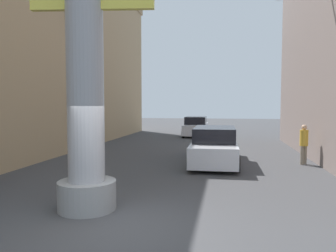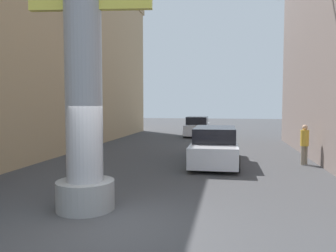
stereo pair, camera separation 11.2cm
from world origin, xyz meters
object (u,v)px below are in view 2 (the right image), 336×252
(neon_sign_pole, at_px, (83,25))
(car_far, at_px, (197,127))
(street_lamp, at_px, (323,61))
(pedestrian_far_left, at_px, (100,128))
(palm_tree_mid_left, at_px, (49,47))
(car_lead, at_px, (215,146))
(pedestrian_mid_right, at_px, (305,142))

(neon_sign_pole, height_order, car_far, neon_sign_pole)
(street_lamp, distance_m, pedestrian_far_left, 13.68)
(palm_tree_mid_left, height_order, pedestrian_far_left, palm_tree_mid_left)
(car_far, relative_size, palm_tree_mid_left, 0.60)
(car_lead, height_order, pedestrian_mid_right, pedestrian_mid_right)
(neon_sign_pole, height_order, street_lamp, neon_sign_pole)
(street_lamp, relative_size, car_far, 1.47)
(neon_sign_pole, relative_size, palm_tree_mid_left, 1.28)
(car_lead, xyz_separation_m, palm_tree_mid_left, (-8.45, 1.25, 4.69))
(neon_sign_pole, distance_m, street_lamp, 9.26)
(car_far, xyz_separation_m, pedestrian_far_left, (-5.64, -6.56, 0.30))
(pedestrian_mid_right, xyz_separation_m, pedestrian_far_left, (-11.29, 5.41, 0.05))
(car_far, height_order, palm_tree_mid_left, palm_tree_mid_left)
(street_lamp, bearing_deg, palm_tree_mid_left, 171.04)
(street_lamp, xyz_separation_m, pedestrian_mid_right, (-0.37, 1.01, -3.21))
(car_lead, bearing_deg, pedestrian_far_left, 143.03)
(car_lead, xyz_separation_m, pedestrian_mid_right, (3.72, 0.29, 0.24))
(neon_sign_pole, xyz_separation_m, palm_tree_mid_left, (-5.65, 8.15, 1.05))
(car_far, bearing_deg, palm_tree_mid_left, -120.69)
(car_lead, xyz_separation_m, car_far, (-1.92, 12.25, -0.00))
(pedestrian_mid_right, bearing_deg, street_lamp, -69.79)
(street_lamp, height_order, pedestrian_mid_right, street_lamp)
(car_far, height_order, pedestrian_far_left, pedestrian_far_left)
(neon_sign_pole, distance_m, car_far, 19.52)
(neon_sign_pole, height_order, pedestrian_far_left, neon_sign_pole)
(neon_sign_pole, height_order, palm_tree_mid_left, neon_sign_pole)
(palm_tree_mid_left, xyz_separation_m, pedestrian_far_left, (0.88, 4.44, -4.40))
(pedestrian_far_left, bearing_deg, neon_sign_pole, -69.29)
(street_lamp, bearing_deg, pedestrian_far_left, 151.16)
(street_lamp, bearing_deg, neon_sign_pole, -138.16)
(neon_sign_pole, xyz_separation_m, car_far, (0.88, 19.15, -3.64))
(palm_tree_mid_left, bearing_deg, street_lamp, -8.96)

